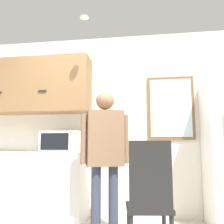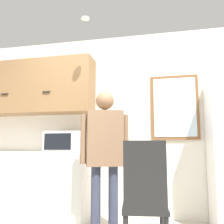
% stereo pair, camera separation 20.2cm
% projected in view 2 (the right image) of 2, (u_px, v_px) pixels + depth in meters
% --- Properties ---
extents(back_wall, '(6.00, 0.06, 2.70)m').
position_uv_depth(back_wall, '(111.00, 123.00, 3.78)').
color(back_wall, silver).
rests_on(back_wall, ground_plane).
extents(counter, '(1.97, 0.60, 0.92)m').
position_uv_depth(counter, '(23.00, 184.00, 3.59)').
color(counter, silver).
rests_on(counter, ground_plane).
extents(upper_cabinets, '(1.97, 0.39, 0.83)m').
position_uv_depth(upper_cabinets, '(32.00, 88.00, 3.91)').
color(upper_cabinets, olive).
extents(microwave, '(0.55, 0.43, 0.28)m').
position_uv_depth(microwave, '(67.00, 142.00, 3.54)').
color(microwave, white).
rests_on(microwave, counter).
extents(person, '(0.53, 0.35, 1.64)m').
position_uv_depth(person, '(105.00, 146.00, 2.88)').
color(person, '#33384C').
rests_on(person, ground_plane).
extents(chair, '(0.45, 0.45, 1.04)m').
position_uv_depth(chair, '(145.00, 196.00, 2.20)').
color(chair, black).
rests_on(chair, ground_plane).
extents(window, '(0.67, 0.05, 0.92)m').
position_uv_depth(window, '(175.00, 107.00, 3.57)').
color(window, brown).
extents(ceiling_light, '(0.11, 0.11, 0.01)m').
position_uv_depth(ceiling_light, '(85.00, 18.00, 3.31)').
color(ceiling_light, white).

